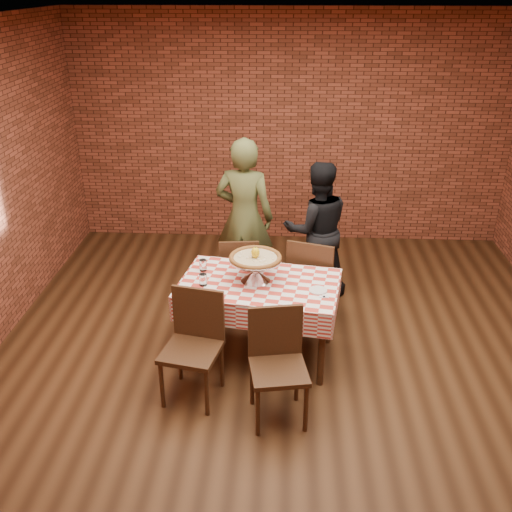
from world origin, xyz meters
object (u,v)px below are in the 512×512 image
at_px(chair_near_left, 191,350).
at_px(chair_far_left, 239,273).
at_px(condiment_caddy, 266,260).
at_px(diner_olive, 244,217).
at_px(table, 259,319).
at_px(chair_near_right, 279,370).
at_px(pizza_stand, 255,270).
at_px(pizza, 255,258).
at_px(water_glass_left, 203,280).
at_px(diner_black, 317,229).
at_px(water_glass_right, 203,265).
at_px(chair_far_right, 314,279).

height_order(chair_near_left, chair_far_left, chair_near_left).
xyz_separation_m(condiment_caddy, diner_olive, (-0.27, 0.97, 0.03)).
distance_m(table, chair_near_right, 0.88).
relative_size(pizza_stand, pizza, 1.02).
bearing_deg(table, condiment_caddy, 80.76).
bearing_deg(condiment_caddy, chair_far_left, 113.33).
bearing_deg(pizza, chair_near_right, -75.76).
distance_m(pizza_stand, chair_near_right, 1.01).
xyz_separation_m(water_glass_left, condiment_caddy, (0.54, 0.37, 0.02)).
bearing_deg(diner_black, pizza_stand, 53.82).
distance_m(condiment_caddy, diner_olive, 1.01).
bearing_deg(pizza, chair_far_left, 105.63).
distance_m(pizza_stand, water_glass_right, 0.52).
bearing_deg(water_glass_left, chair_near_right, -49.05).
height_order(pizza_stand, water_glass_right, pizza_stand).
relative_size(pizza, chair_far_right, 0.49).
distance_m(pizza, chair_near_left, 0.98).
relative_size(water_glass_left, chair_near_right, 0.12).
relative_size(table, chair_far_left, 1.58).
bearing_deg(chair_near_left, chair_far_left, 91.15).
bearing_deg(chair_near_right, diner_olive, 90.95).
relative_size(table, chair_near_left, 1.48).
xyz_separation_m(pizza_stand, diner_black, (0.59, 1.21, -0.11)).
bearing_deg(diner_olive, chair_near_left, 91.11).
bearing_deg(chair_near_right, pizza, 94.21).
relative_size(pizza_stand, water_glass_left, 4.43).
distance_m(pizza, chair_near_right, 1.06).
height_order(water_glass_right, chair_far_right, chair_far_right).
xyz_separation_m(pizza, chair_near_left, (-0.48, -0.68, -0.51)).
xyz_separation_m(table, chair_near_right, (0.19, -0.86, 0.08)).
distance_m(chair_near_left, diner_olive, 1.97).
xyz_separation_m(water_glass_left, chair_near_left, (-0.03, -0.56, -0.35)).
bearing_deg(diner_black, table, 55.92).
bearing_deg(water_glass_left, diner_olive, 78.79).
distance_m(chair_near_left, chair_near_right, 0.75).
xyz_separation_m(pizza_stand, chair_far_right, (0.56, 0.60, -0.39)).
relative_size(table, pizza, 2.97).
height_order(water_glass_right, chair_near_left, chair_near_left).
xyz_separation_m(pizza, water_glass_left, (-0.45, -0.12, -0.16)).
distance_m(chair_near_right, diner_black, 2.16).
bearing_deg(diner_black, water_glass_right, 33.99).
height_order(table, pizza_stand, pizza_stand).
height_order(pizza, diner_olive, diner_olive).
bearing_deg(chair_near_left, diner_black, 72.32).
relative_size(water_glass_left, chair_far_right, 0.11).
relative_size(pizza_stand, diner_olive, 0.27).
height_order(condiment_caddy, diner_olive, diner_olive).
height_order(table, water_glass_left, water_glass_left).
bearing_deg(pizza, chair_far_right, 47.25).
xyz_separation_m(pizza_stand, pizza, (0.00, 0.00, 0.11)).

